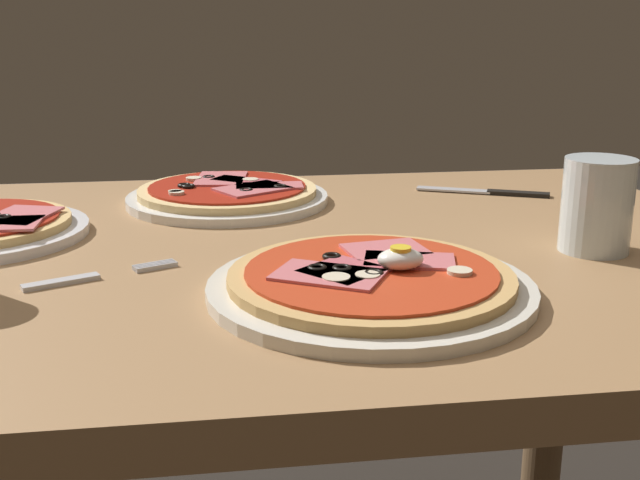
# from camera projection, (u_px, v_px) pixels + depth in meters

# --- Properties ---
(dining_table) EXTENTS (1.18, 0.80, 0.72)m
(dining_table) POSITION_uv_depth(u_px,v_px,m) (265.00, 337.00, 0.94)
(dining_table) COLOR #9E754C
(dining_table) RESTS_ON ground
(pizza_foreground) EXTENTS (0.31, 0.31, 0.05)m
(pizza_foreground) POSITION_uv_depth(u_px,v_px,m) (371.00, 282.00, 0.74)
(pizza_foreground) COLOR silver
(pizza_foreground) RESTS_ON dining_table
(pizza_across_right) EXTENTS (0.28, 0.28, 0.03)m
(pizza_across_right) POSITION_uv_depth(u_px,v_px,m) (228.00, 194.00, 1.11)
(pizza_across_right) COLOR white
(pizza_across_right) RESTS_ON dining_table
(water_glass_near) EXTENTS (0.08, 0.08, 0.11)m
(water_glass_near) POSITION_uv_depth(u_px,v_px,m) (596.00, 211.00, 0.87)
(water_glass_near) COLOR silver
(water_glass_near) RESTS_ON dining_table
(fork) EXTENTS (0.15, 0.08, 0.00)m
(fork) POSITION_uv_depth(u_px,v_px,m) (90.00, 277.00, 0.79)
(fork) COLOR silver
(fork) RESTS_ON dining_table
(knife) EXTENTS (0.19, 0.10, 0.01)m
(knife) POSITION_uv_depth(u_px,v_px,m) (492.00, 192.00, 1.17)
(knife) COLOR silver
(knife) RESTS_ON dining_table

